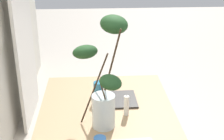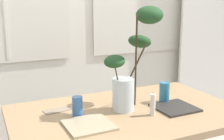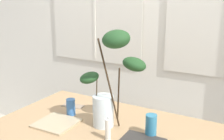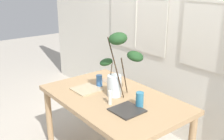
% 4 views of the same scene
% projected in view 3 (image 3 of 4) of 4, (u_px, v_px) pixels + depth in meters
% --- Properties ---
extents(back_wall_with_windows, '(5.84, 0.14, 2.83)m').
position_uv_depth(back_wall_with_windows, '(157.00, 21.00, 2.55)').
color(back_wall_with_windows, silver).
rests_on(back_wall_with_windows, ground).
extents(dining_table, '(1.52, 0.94, 0.76)m').
position_uv_depth(dining_table, '(103.00, 139.00, 1.93)').
color(dining_table, tan).
rests_on(dining_table, ground).
extents(vase_with_branches, '(0.48, 0.42, 0.70)m').
position_uv_depth(vase_with_branches, '(111.00, 84.00, 1.82)').
color(vase_with_branches, silver).
rests_on(vase_with_branches, dining_table).
extents(drinking_glass_blue_left, '(0.07, 0.07, 0.13)m').
position_uv_depth(drinking_glass_blue_left, '(71.00, 107.00, 2.09)').
color(drinking_glass_blue_left, '#386BAD').
rests_on(drinking_glass_blue_left, dining_table).
extents(drinking_glass_blue_right, '(0.07, 0.07, 0.15)m').
position_uv_depth(drinking_glass_blue_right, '(151.00, 125.00, 1.77)').
color(drinking_glass_blue_right, teal).
rests_on(drinking_glass_blue_right, dining_table).
extents(plate_square_left, '(0.28, 0.28, 0.01)m').
position_uv_depth(plate_square_left, '(56.00, 123.00, 1.95)').
color(plate_square_left, tan).
rests_on(plate_square_left, dining_table).
extents(napkin_folded, '(0.19, 0.12, 0.00)m').
position_uv_depth(napkin_folded, '(73.00, 106.00, 2.28)').
color(napkin_folded, gray).
rests_on(napkin_folded, dining_table).
extents(pillar_candle, '(0.04, 0.04, 0.15)m').
position_uv_depth(pillar_candle, '(108.00, 130.00, 1.72)').
color(pillar_candle, silver).
rests_on(pillar_candle, dining_table).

